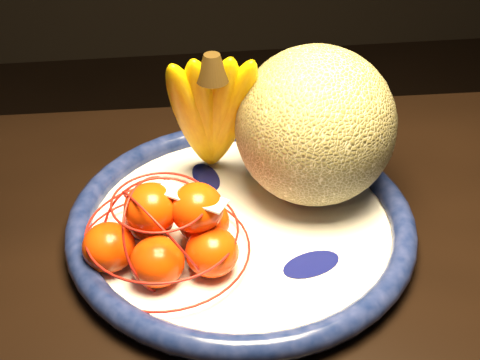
{
  "coord_description": "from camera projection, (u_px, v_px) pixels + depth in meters",
  "views": [
    {
      "loc": [
        0.22,
        -0.4,
        1.28
      ],
      "look_at": [
        0.29,
        0.19,
        0.83
      ],
      "focal_mm": 50.0,
      "sensor_mm": 36.0,
      "label": 1
    }
  ],
  "objects": [
    {
      "name": "fruit_bowl",
      "position": [
        241.0,
        223.0,
        0.77
      ],
      "size": [
        0.4,
        0.4,
        0.03
      ],
      "rotation": [
        0.0,
        0.0,
        -0.28
      ],
      "color": "white",
      "rests_on": "dining_table"
    },
    {
      "name": "cantaloupe",
      "position": [
        315.0,
        126.0,
        0.76
      ],
      "size": [
        0.18,
        0.18,
        0.18
      ],
      "primitive_type": "sphere",
      "color": "olive",
      "rests_on": "fruit_bowl"
    },
    {
      "name": "mandarin_bag",
      "position": [
        167.0,
        231.0,
        0.7
      ],
      "size": [
        0.24,
        0.24,
        0.12
      ],
      "rotation": [
        0.0,
        0.0,
        -0.33
      ],
      "color": "#FF390B",
      "rests_on": "fruit_bowl"
    },
    {
      "name": "banana_bunch",
      "position": [
        211.0,
        109.0,
        0.77
      ],
      "size": [
        0.14,
        0.12,
        0.2
      ],
      "rotation": [
        0.0,
        0.0,
        -0.01
      ],
      "color": "yellow",
      "rests_on": "fruit_bowl"
    },
    {
      "name": "price_tag",
      "position": [
        192.0,
        196.0,
        0.68
      ],
      "size": [
        0.08,
        0.06,
        0.01
      ],
      "primitive_type": "cube",
      "rotation": [
        -0.14,
        0.1,
        -0.5
      ],
      "color": "white",
      "rests_on": "mandarin_bag"
    }
  ]
}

